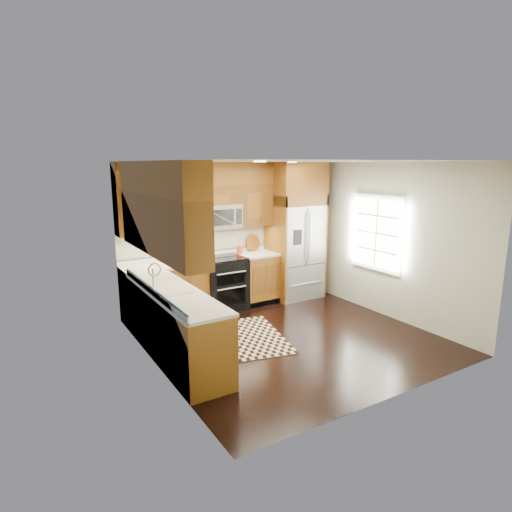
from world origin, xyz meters
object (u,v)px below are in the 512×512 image
range (223,284)px  utensil_crock (240,248)px  rug (250,337)px  refrigerator (295,231)px  knife_block (171,256)px

range → utensil_crock: utensil_crock is taller
range → rug: bearing=-100.0°
rug → utensil_crock: size_ratio=4.80×
refrigerator → utensil_crock: 1.16m
rug → knife_block: bearing=126.8°
range → rug: size_ratio=0.61×
range → refrigerator: refrigerator is taller
rug → knife_block: 1.94m
refrigerator → knife_block: (-2.46, 0.15, -0.25)m
refrigerator → rug: (-1.79, -1.33, -1.30)m
utensil_crock → refrigerator: bearing=-10.7°
rug → refrigerator: bearing=49.4°
refrigerator → utensil_crock: refrigerator is taller
refrigerator → knife_block: 2.47m
knife_block → range: bearing=-7.2°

